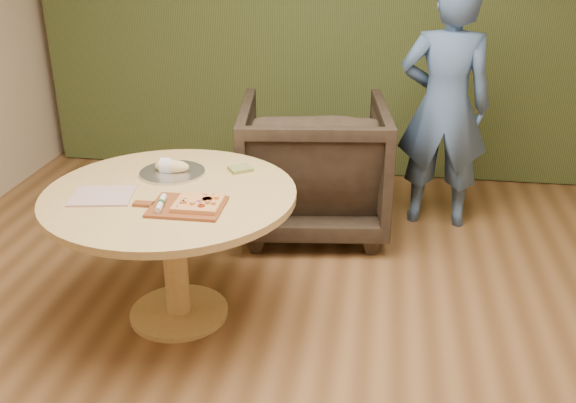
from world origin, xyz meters
The scene contains 12 objects.
room_shell centered at (0.00, 0.00, 1.40)m, with size 5.04×6.04×2.84m.
curtain centered at (0.00, 2.90, 1.40)m, with size 4.80×0.14×2.78m, color #313E1C.
pedestal_table centered at (-0.60, 0.54, 0.61)m, with size 1.30×1.30×0.75m.
pizza_paddle centered at (-0.46, 0.35, 0.76)m, with size 0.45×0.28×0.01m.
flatbread_pizza centered at (-0.39, 0.36, 0.78)m, with size 0.22×0.22×0.04m.
cutlery_roll centered at (-0.57, 0.32, 0.78)m, with size 0.06×0.20×0.03m.
newspaper centered at (-0.91, 0.42, 0.76)m, with size 0.30×0.25×0.01m, color silver.
serving_tray centered at (-0.66, 0.78, 0.76)m, with size 0.36×0.36×0.02m.
bread_roll centered at (-0.67, 0.78, 0.79)m, with size 0.19×0.09×0.09m.
green_packet centered at (-0.30, 0.88, 0.76)m, with size 0.12×0.10×0.02m, color #5E6E31.
armchair centered at (0.01, 1.76, 0.51)m, with size 0.98×0.92×1.01m, color black.
person_standing centered at (0.88, 1.99, 0.85)m, with size 0.62×0.41×1.71m, color #426293.
Camera 1 is at (0.45, -2.36, 2.04)m, focal length 40.00 mm.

